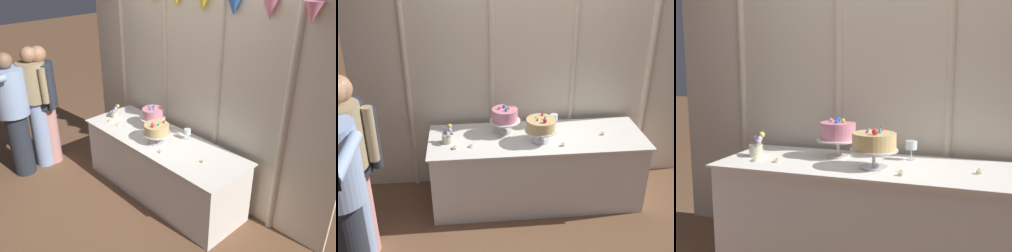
% 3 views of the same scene
% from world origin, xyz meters
% --- Properties ---
extents(ground_plane, '(24.00, 24.00, 0.00)m').
position_xyz_m(ground_plane, '(0.00, 0.00, 0.00)').
color(ground_plane, brown).
extents(draped_curtain, '(3.63, 0.15, 2.61)m').
position_xyz_m(draped_curtain, '(0.01, 0.55, 1.38)').
color(draped_curtain, beige).
rests_on(draped_curtain, ground_plane).
extents(cake_table, '(2.10, 0.72, 0.73)m').
position_xyz_m(cake_table, '(0.00, 0.10, 0.36)').
color(cake_table, white).
rests_on(cake_table, ground_plane).
extents(cake_display_nearleft, '(0.30, 0.30, 0.30)m').
position_xyz_m(cake_display_nearleft, '(-0.30, 0.23, 0.91)').
color(cake_display_nearleft, silver).
rests_on(cake_display_nearleft, cake_table).
extents(cake_display_nearright, '(0.30, 0.30, 0.27)m').
position_xyz_m(cake_display_nearright, '(0.01, 0.01, 0.89)').
color(cake_display_nearright, silver).
rests_on(cake_display_nearright, cake_table).
extents(wine_glass, '(0.08, 0.08, 0.13)m').
position_xyz_m(wine_glass, '(0.20, 0.31, 0.83)').
color(wine_glass, silver).
rests_on(wine_glass, cake_table).
extents(flower_vase, '(0.12, 0.12, 0.17)m').
position_xyz_m(flower_vase, '(-0.86, 0.08, 0.79)').
color(flower_vase, beige).
rests_on(flower_vase, cake_table).
extents(tealight_far_left, '(0.05, 0.05, 0.03)m').
position_xyz_m(tealight_far_left, '(-0.79, -0.06, 0.74)').
color(tealight_far_left, beige).
rests_on(tealight_far_left, cake_table).
extents(tealight_near_left, '(0.05, 0.05, 0.03)m').
position_xyz_m(tealight_near_left, '(-0.64, -0.04, 0.74)').
color(tealight_near_left, beige).
rests_on(tealight_near_left, cake_table).
extents(tealight_near_right, '(0.04, 0.04, 0.04)m').
position_xyz_m(tealight_near_right, '(0.21, -0.11, 0.74)').
color(tealight_near_right, beige).
rests_on(tealight_near_right, cake_table).
extents(tealight_far_right, '(0.04, 0.04, 0.04)m').
position_xyz_m(tealight_far_right, '(0.64, 0.08, 0.74)').
color(tealight_far_right, beige).
rests_on(tealight_far_right, cake_table).
extents(guest_man_dark_suit, '(0.50, 0.40, 1.62)m').
position_xyz_m(guest_man_dark_suit, '(-1.60, -0.61, 0.89)').
color(guest_man_dark_suit, '#93ADD6').
rests_on(guest_man_dark_suit, ground_plane).
extents(guest_man_pink_jacket, '(0.49, 0.33, 1.62)m').
position_xyz_m(guest_man_pink_jacket, '(-1.59, -0.50, 0.89)').
color(guest_man_pink_jacket, '#D6938E').
rests_on(guest_man_pink_jacket, ground_plane).
extents(guest_girl_blue_dress, '(0.50, 0.87, 1.61)m').
position_xyz_m(guest_girl_blue_dress, '(-1.58, -0.92, 0.88)').
color(guest_girl_blue_dress, '#282D38').
rests_on(guest_girl_blue_dress, ground_plane).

